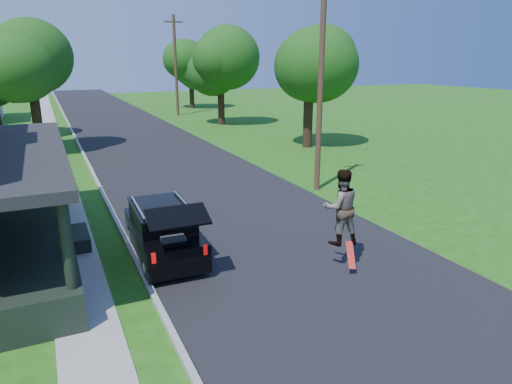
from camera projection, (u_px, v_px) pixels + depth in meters
name	position (u px, v px, depth m)	size (l,w,h in m)	color
ground	(340.00, 298.00, 10.89)	(140.00, 140.00, 0.00)	#1D5010
street	(153.00, 150.00, 28.29)	(8.00, 120.00, 0.02)	black
curb	(84.00, 156.00, 26.65)	(0.15, 120.00, 0.12)	#959691
sidewalk	(55.00, 158.00, 26.03)	(1.30, 120.00, 0.03)	gray
black_suv	(164.00, 231.00, 13.00)	(1.75, 4.28, 1.97)	black
skateboarder	(341.00, 207.00, 12.10)	(1.13, 0.95, 2.07)	black
skateboard	(351.00, 256.00, 12.08)	(0.38, 0.52, 0.63)	red
tree_left_mid	(28.00, 60.00, 26.22)	(5.27, 5.06, 8.09)	black
tree_right_near	(309.00, 56.00, 27.71)	(5.38, 5.07, 8.18)	black
tree_right_mid	(220.00, 62.00, 37.70)	(6.36, 6.57, 7.91)	black
tree_right_far	(190.00, 61.00, 50.41)	(6.47, 6.59, 8.12)	black
utility_pole_near	(321.00, 79.00, 18.53)	(1.45, 0.25, 9.07)	#3C271C
utility_pole_far	(176.00, 65.00, 44.08)	(1.75, 0.30, 9.40)	#3C271C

